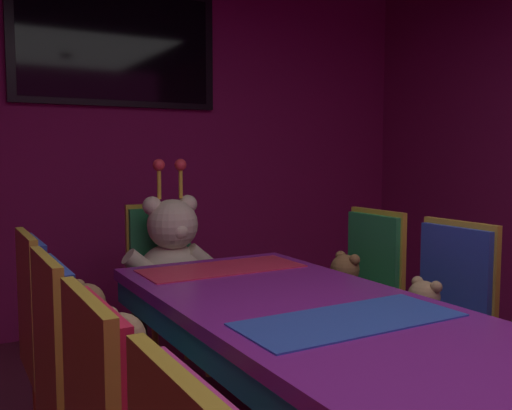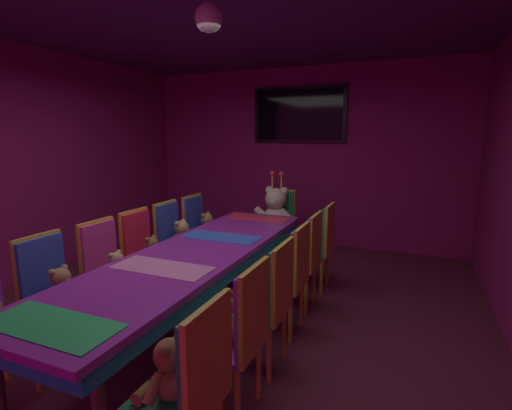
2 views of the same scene
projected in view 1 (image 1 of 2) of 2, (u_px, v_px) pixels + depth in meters
wall_back at (116, 138)px, 4.15m from camera, size 5.20×0.12×2.80m
banquet_table at (467, 400)px, 1.45m from camera, size 0.90×3.36×0.75m
chair_left_4 at (76, 378)px, 1.74m from camera, size 0.42×0.41×0.98m
teddy_left_4 at (123, 368)px, 1.81m from camera, size 0.27×0.35×0.33m
chair_left_5 at (50, 329)px, 2.22m from camera, size 0.42×0.41×0.98m
teddy_left_5 at (88, 325)px, 2.29m from camera, size 0.26×0.33×0.31m
chair_right_4 at (446, 308)px, 2.52m from camera, size 0.42×0.41×0.98m
teddy_right_4 at (422, 316)px, 2.46m from camera, size 0.23×0.30×0.28m
chair_right_5 at (365, 282)px, 3.03m from camera, size 0.42×0.41×0.98m
teddy_right_5 at (344, 286)px, 2.96m from camera, size 0.25×0.33×0.31m
throne_chair at (164, 269)px, 3.38m from camera, size 0.41×0.42×0.98m
king_teddy_bear at (174, 254)px, 3.23m from camera, size 0.62×0.48×0.80m
wall_tv at (117, 46)px, 4.01m from camera, size 1.48×0.06×0.86m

